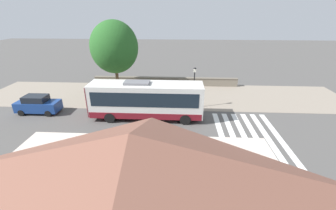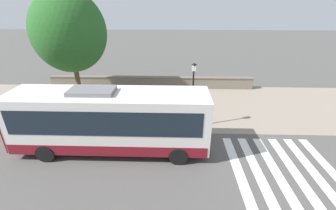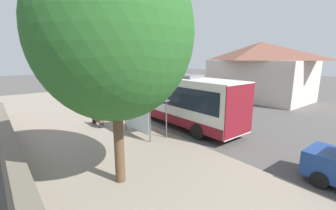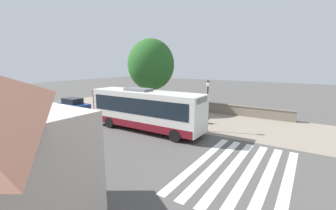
# 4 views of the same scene
# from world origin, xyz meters

# --- Properties ---
(ground_plane) EXTENTS (120.00, 120.00, 0.00)m
(ground_plane) POSITION_xyz_m (0.00, 0.00, 0.00)
(ground_plane) COLOR #514F4C
(ground_plane) RESTS_ON ground
(sidewalk_plaza) EXTENTS (9.00, 44.00, 0.02)m
(sidewalk_plaza) POSITION_xyz_m (-4.50, 0.00, 0.01)
(sidewalk_plaza) COLOR gray
(sidewalk_plaza) RESTS_ON ground
(crosswalk_stripes) EXTENTS (9.00, 5.25, 0.01)m
(crosswalk_stripes) POSITION_xyz_m (5.00, 8.07, 0.00)
(crosswalk_stripes) COLOR silver
(crosswalk_stripes) RESTS_ON ground
(stone_wall) EXTENTS (0.60, 20.00, 1.15)m
(stone_wall) POSITION_xyz_m (-8.55, 0.00, 0.58)
(stone_wall) COLOR slate
(stone_wall) RESTS_ON ground
(background_building) EXTENTS (7.33, 11.25, 6.62)m
(background_building) POSITION_xyz_m (16.09, 0.57, 3.41)
(background_building) COLOR beige
(background_building) RESTS_ON ground
(bus) EXTENTS (2.72, 10.75, 3.74)m
(bus) POSITION_xyz_m (1.82, -1.17, 1.93)
(bus) COLOR silver
(bus) RESTS_ON ground
(bus_shelter) EXTENTS (1.51, 3.25, 2.41)m
(bus_shelter) POSITION_xyz_m (-1.49, -1.63, 1.98)
(bus_shelter) COLOR #515459
(bus_shelter) RESTS_ON ground
(pedestrian) EXTENTS (0.34, 0.24, 1.80)m
(pedestrian) POSITION_xyz_m (0.21, 3.24, 1.07)
(pedestrian) COLOR #2D3347
(pedestrian) RESTS_ON ground
(bench) EXTENTS (0.40, 1.67, 0.88)m
(bench) POSITION_xyz_m (-3.17, 1.92, 0.48)
(bench) COLOR brown
(bench) RESTS_ON ground
(street_lamp_near) EXTENTS (0.28, 0.28, 4.50)m
(street_lamp_near) POSITION_xyz_m (-0.83, 3.54, 2.66)
(street_lamp_near) COLOR black
(street_lamp_near) RESTS_ON ground
(shade_tree) EXTENTS (5.68, 5.68, 8.88)m
(shade_tree) POSITION_xyz_m (-5.29, -5.86, 5.74)
(shade_tree) COLOR brown
(shade_tree) RESTS_ON ground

